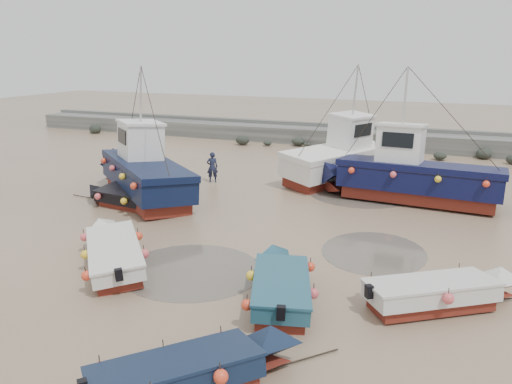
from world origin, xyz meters
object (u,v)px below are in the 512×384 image
dinghy_2 (280,281)px  cabin_boat_0 (141,170)px  person (213,182)px  cabin_boat_2 (406,174)px  dinghy_3 (444,290)px  dinghy_4 (132,196)px  dinghy_0 (114,248)px  cabin_boat_1 (343,156)px  dinghy_1 (194,370)px

dinghy_2 → cabin_boat_0: 12.39m
person → cabin_boat_2: bearing=150.5°
dinghy_3 → person: size_ratio=3.10×
dinghy_4 → person: 5.65m
dinghy_2 → dinghy_0: bearing=158.2°
dinghy_4 → cabin_boat_0: size_ratio=0.72×
dinghy_2 → cabin_boat_1: cabin_boat_1 is taller
dinghy_4 → cabin_boat_2: (11.42, 5.70, 0.78)m
dinghy_4 → dinghy_0: bearing=-143.0°
dinghy_1 → person: dinghy_1 is taller
dinghy_2 → cabin_boat_0: bearing=123.8°
cabin_boat_0 → dinghy_0: bearing=-112.5°
cabin_boat_0 → dinghy_3: bearing=-74.7°
cabin_boat_0 → person: bearing=12.3°
dinghy_0 → person: (-1.88, 11.02, -0.54)m
dinghy_2 → dinghy_3: (4.35, 1.19, -0.01)m
dinghy_0 → cabin_boat_2: 13.95m
dinghy_2 → dinghy_4: bearing=128.8°
cabin_boat_2 → dinghy_3: bearing=-164.6°
dinghy_1 → dinghy_2: same height
dinghy_0 → dinghy_3: (10.32, 0.86, 0.01)m
dinghy_0 → dinghy_4: bearing=79.0°
dinghy_0 → dinghy_3: bearing=-36.4°
cabin_boat_1 → cabin_boat_2: (3.63, -2.94, -0.02)m
dinghy_0 → dinghy_4: (-3.22, 5.56, 0.00)m
cabin_boat_1 → cabin_boat_2: bearing=-12.0°
cabin_boat_0 → person: (1.96, 3.82, -1.33)m
dinghy_4 → dinghy_2: bearing=-115.7°
dinghy_3 → dinghy_1: bearing=-73.3°
dinghy_2 → person: dinghy_2 is taller
dinghy_0 → dinghy_1: same height
dinghy_4 → dinghy_3: bearing=-102.2°
person → dinghy_2: bearing=93.9°
dinghy_1 → cabin_boat_0: bearing=171.2°
dinghy_0 → cabin_boat_0: bearing=76.9°
dinghy_0 → cabin_boat_1: size_ratio=0.59×
dinghy_1 → cabin_boat_2: 16.35m
dinghy_1 → cabin_boat_2: bearing=124.1°
dinghy_2 → dinghy_3: 4.51m
dinghy_0 → dinghy_1: size_ratio=1.17×
cabin_boat_1 → person: size_ratio=5.58×
dinghy_2 → cabin_boat_1: bearing=76.9°
dinghy_1 → cabin_boat_1: 19.12m
dinghy_1 → dinghy_0: bearing=-177.7°
cabin_boat_1 → person: cabin_boat_1 is taller
dinghy_3 → person: dinghy_3 is taller
dinghy_1 → person: (-7.54, 15.90, -0.55)m
dinghy_4 → person: size_ratio=3.81×
dinghy_2 → cabin_boat_2: bearing=60.5°
cabin_boat_0 → person: cabin_boat_0 is taller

